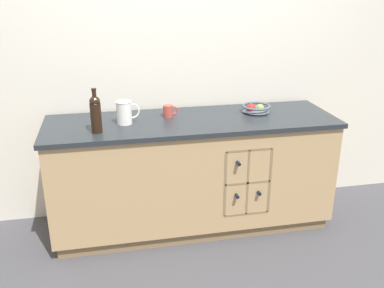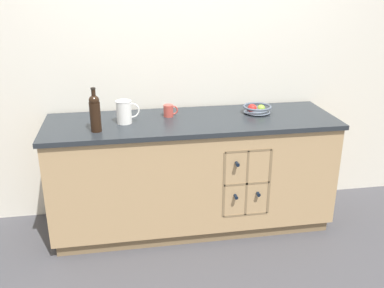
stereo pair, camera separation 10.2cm
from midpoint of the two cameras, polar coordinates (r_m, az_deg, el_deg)
The scene contains 7 objects.
ground_plane at distance 3.64m, azimuth -0.82°, elevation -10.51°, with size 14.00×14.00×0.00m, color #424247.
back_wall at distance 3.54m, azimuth -2.14°, elevation 10.82°, with size 4.57×0.06×2.55m, color silver.
kitchen_island at distance 3.42m, azimuth -0.81°, elevation -3.90°, with size 2.21×0.70×0.91m.
fruit_bowl at distance 3.44m, azimuth 7.68°, elevation 4.80°, with size 0.23×0.23×0.08m.
white_pitcher at distance 3.18m, azimuth -9.90°, elevation 4.24°, with size 0.17×0.12×0.17m.
ceramic_mug at distance 3.32m, azimuth -4.03°, elevation 4.43°, with size 0.11×0.08×0.09m.
standing_wine_bottle at distance 3.02m, azimuth -13.67°, elevation 4.03°, with size 0.08×0.08×0.31m.
Camera 1 is at (-0.62, -3.04, 1.90)m, focal length 40.00 mm.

